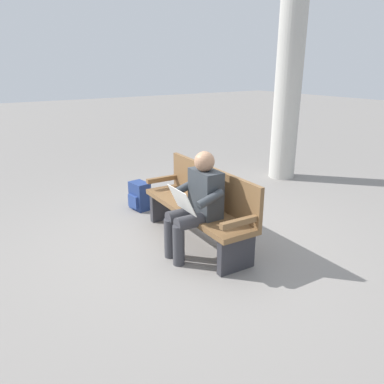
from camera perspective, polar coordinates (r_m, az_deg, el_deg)
The scene contains 5 objects.
ground_plane at distance 4.61m, azimuth 0.58°, elevation -7.45°, with size 40.00×40.00×0.00m, color gray.
bench_near at distance 4.46m, azimuth 1.38°, elevation -1.95°, with size 1.82×0.57×0.90m.
person_seated at distance 4.06m, azimuth 0.75°, elevation -1.53°, with size 0.59×0.59×1.18m.
backpack at distance 5.57m, azimuth -8.01°, elevation -0.62°, with size 0.32×0.28×0.41m.
support_pillar at distance 7.11m, azimuth 14.57°, elevation 16.89°, with size 0.47×0.47×3.73m, color #B2AFA8.
Camera 1 is at (-3.40, 2.34, 2.05)m, focal length 35.00 mm.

